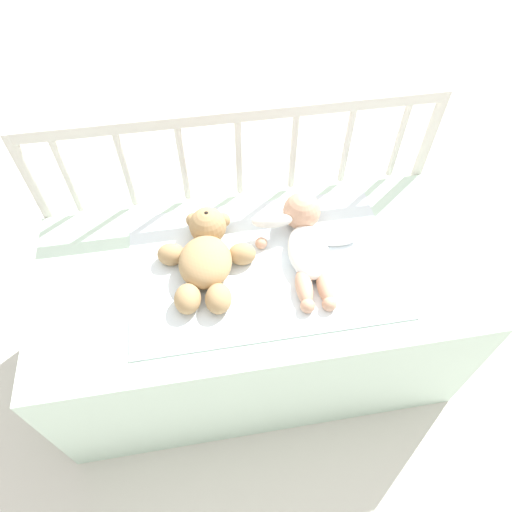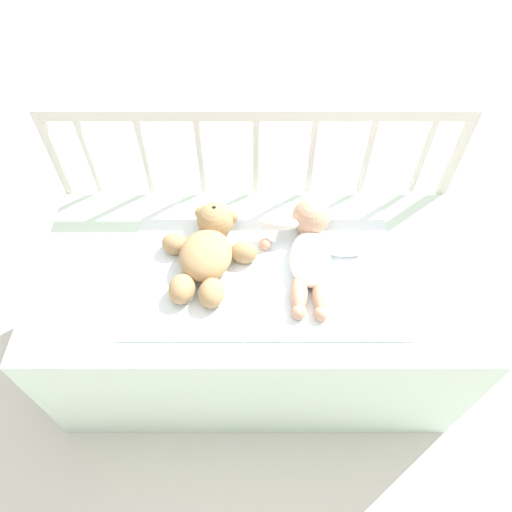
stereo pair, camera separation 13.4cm
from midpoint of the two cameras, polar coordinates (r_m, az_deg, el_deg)
The scene contains 6 objects.
ground_plane at distance 1.85m, azimuth 2.11°, elevation -11.78°, with size 12.00×12.00×0.00m, color silver.
crib_mattress at distance 1.61m, azimuth 2.39°, elevation -7.53°, with size 1.34×0.64×0.54m.
crib_rail at distance 1.55m, azimuth 2.48°, elevation 10.20°, with size 1.34×0.04×0.87m.
blanket at distance 1.39m, azimuth 3.66°, elevation -1.30°, with size 0.80×0.52×0.01m.
teddy_bear at distance 1.37m, azimuth -3.29°, elevation 0.71°, with size 0.30×0.37×0.12m.
baby at distance 1.40m, azimuth 9.55°, elevation 1.01°, with size 0.33×0.41×0.12m.
Camera 2 is at (-0.00, -0.82, 1.66)m, focal length 32.00 mm.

